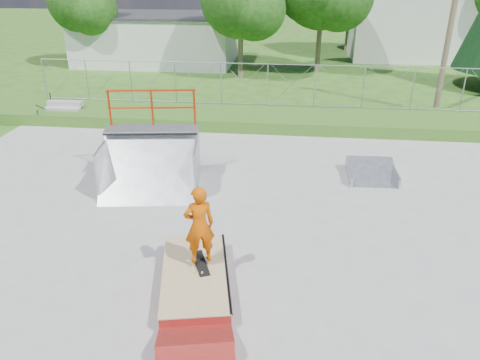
# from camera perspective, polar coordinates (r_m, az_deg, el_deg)

# --- Properties ---
(ground) EXTENTS (120.00, 120.00, 0.00)m
(ground) POSITION_cam_1_polar(r_m,az_deg,el_deg) (11.13, -0.10, -8.37)
(ground) COLOR #285618
(ground) RESTS_ON ground
(concrete_pad) EXTENTS (20.00, 16.00, 0.04)m
(concrete_pad) POSITION_cam_1_polar(r_m,az_deg,el_deg) (11.11, -0.10, -8.29)
(concrete_pad) COLOR gray
(concrete_pad) RESTS_ON ground
(grass_berm) EXTENTS (24.00, 3.00, 0.50)m
(grass_berm) POSITION_cam_1_polar(r_m,az_deg,el_deg) (19.66, 3.10, 7.56)
(grass_berm) COLOR #285618
(grass_berm) RESTS_ON ground
(grind_box) EXTENTS (1.84, 2.94, 0.41)m
(grind_box) POSITION_cam_1_polar(r_m,az_deg,el_deg) (9.86, -5.48, -11.98)
(grind_box) COLOR maroon
(grind_box) RESTS_ON concrete_pad
(quarter_pipe) EXTENTS (3.03, 2.67, 2.74)m
(quarter_pipe) POSITION_cam_1_polar(r_m,az_deg,el_deg) (13.57, -11.08, 4.00)
(quarter_pipe) COLOR gray
(quarter_pipe) RESTS_ON concrete_pad
(flat_bank_ramp) EXTENTS (1.49, 1.58, 0.44)m
(flat_bank_ramp) POSITION_cam_1_polar(r_m,az_deg,el_deg) (15.02, 15.78, 0.86)
(flat_bank_ramp) COLOR gray
(flat_bank_ramp) RESTS_ON concrete_pad
(skateboard) EXTENTS (0.52, 0.82, 0.13)m
(skateboard) POSITION_cam_1_polar(r_m,az_deg,el_deg) (9.87, -4.80, -10.13)
(skateboard) COLOR black
(skateboard) RESTS_ON grind_box
(skater) EXTENTS (0.73, 0.61, 1.69)m
(skater) POSITION_cam_1_polar(r_m,az_deg,el_deg) (9.42, -4.98, -5.91)
(skater) COLOR #C14902
(skater) RESTS_ON grind_box
(concrete_stairs) EXTENTS (1.50, 1.60, 0.80)m
(concrete_stairs) POSITION_cam_1_polar(r_m,az_deg,el_deg) (21.12, -20.94, 7.60)
(concrete_stairs) COLOR gray
(concrete_stairs) RESTS_ON ground
(chain_link_fence) EXTENTS (20.00, 0.06, 1.80)m
(chain_link_fence) POSITION_cam_1_polar(r_m,az_deg,el_deg) (20.32, 3.37, 11.50)
(chain_link_fence) COLOR gray
(chain_link_fence) RESTS_ON grass_berm
(utility_building_flat) EXTENTS (10.00, 6.00, 3.00)m
(utility_building_flat) POSITION_cam_1_polar(r_m,az_deg,el_deg) (32.85, -10.02, 16.52)
(utility_building_flat) COLOR silver
(utility_building_flat) RESTS_ON ground
(gable_house) EXTENTS (8.40, 6.08, 8.94)m
(gable_house) POSITION_cam_1_polar(r_m,az_deg,el_deg) (36.19, 20.41, 19.91)
(gable_house) COLOR silver
(gable_house) RESTS_ON ground
(utility_pole) EXTENTS (0.24, 0.24, 8.00)m
(utility_pole) POSITION_cam_1_polar(r_m,az_deg,el_deg) (22.29, 24.42, 17.44)
(utility_pole) COLOR brown
(utility_pole) RESTS_ON ground
(tree_left_near) EXTENTS (4.76, 4.48, 6.65)m
(tree_left_near) POSITION_cam_1_polar(r_m,az_deg,el_deg) (27.28, 0.58, 21.01)
(tree_left_near) COLOR brown
(tree_left_near) RESTS_ON ground
(tree_left_far) EXTENTS (4.42, 4.16, 6.18)m
(tree_left_far) POSITION_cam_1_polar(r_m,az_deg,el_deg) (31.86, -18.42, 19.86)
(tree_left_far) COLOR brown
(tree_left_far) RESTS_ON ground
(tree_back_mid) EXTENTS (4.08, 3.84, 5.70)m
(tree_back_mid) POSITION_cam_1_polar(r_m,az_deg,el_deg) (37.41, 13.72, 20.50)
(tree_back_mid) COLOR brown
(tree_back_mid) RESTS_ON ground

